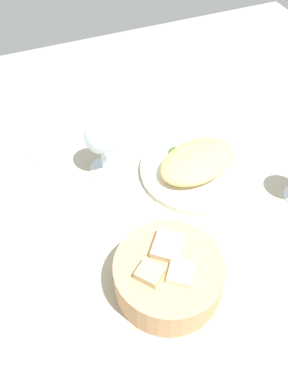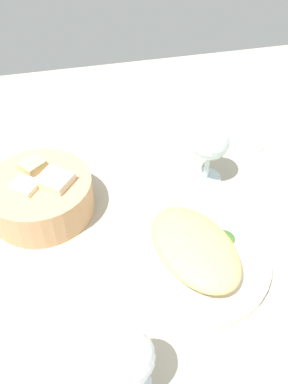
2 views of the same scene
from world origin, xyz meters
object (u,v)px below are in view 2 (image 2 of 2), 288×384
object	(u,v)px
plate	(193,258)
folded_napkin	(243,136)
wine_glass_far	(126,359)
bread_basket	(41,195)
wine_glass_near	(210,143)

from	to	relation	value
plate	folded_napkin	distance (cm)	37.67
folded_napkin	wine_glass_far	bearing A→B (deg)	102.55
bread_basket	folded_napkin	bearing A→B (deg)	-74.65
plate	folded_napkin	size ratio (longest dim) A/B	2.32
wine_glass_far	folded_napkin	bearing A→B (deg)	-37.82
wine_glass_near	wine_glass_far	bearing A→B (deg)	146.90
plate	bread_basket	distance (cm)	29.75
wine_glass_near	wine_glass_far	xyz separation A→B (cm)	(-36.21, 23.60, -1.04)
bread_basket	wine_glass_far	size ratio (longest dim) A/B	1.60
plate	wine_glass_near	size ratio (longest dim) A/B	1.92
bread_basket	wine_glass_near	size ratio (longest dim) A/B	1.44
bread_basket	folded_napkin	world-z (taller)	bread_basket
wine_glass_near	folded_napkin	bearing A→B (deg)	-49.52
wine_glass_near	wine_glass_far	distance (cm)	43.24
plate	folded_napkin	xyz separation A→B (cm)	(30.37, -22.29, -0.30)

